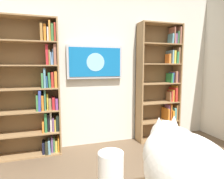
# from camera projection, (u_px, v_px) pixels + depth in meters

# --- Properties ---
(wall_back) EXTENTS (4.52, 0.06, 2.70)m
(wall_back) POSITION_uv_depth(u_px,v_px,m) (96.00, 66.00, 3.30)
(wall_back) COLOR silver
(wall_back) RESTS_ON ground
(bookshelf_left) EXTENTS (0.78, 0.28, 2.07)m
(bookshelf_left) POSITION_uv_depth(u_px,v_px,m) (163.00, 85.00, 3.54)
(bookshelf_left) COLOR #937047
(bookshelf_left) RESTS_ON ground
(bookshelf_right) EXTENTS (0.94, 0.28, 2.03)m
(bookshelf_right) POSITION_uv_depth(u_px,v_px,m) (35.00, 90.00, 2.90)
(bookshelf_right) COLOR #937047
(bookshelf_right) RESTS_ON ground
(wall_mounted_tv) EXTENTS (0.92, 0.07, 0.54)m
(wall_mounted_tv) POSITION_uv_depth(u_px,v_px,m) (95.00, 62.00, 3.20)
(wall_mounted_tv) COLOR #B7B7BC
(cat) EXTENTS (0.32, 0.58, 0.38)m
(cat) POSITION_uv_depth(u_px,v_px,m) (183.00, 169.00, 0.80)
(cat) COLOR white
(cat) RESTS_ON desk
(coffee_mug) EXTENTS (0.08, 0.08, 0.10)m
(coffee_mug) POSITION_uv_depth(u_px,v_px,m) (224.00, 167.00, 1.08)
(coffee_mug) COLOR #D84C3F
(coffee_mug) RESTS_ON desk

